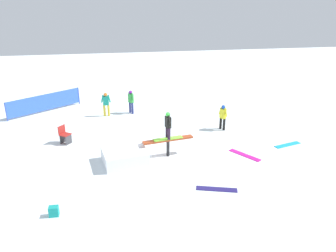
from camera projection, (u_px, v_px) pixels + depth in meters
ground_plane at (168, 156)px, 14.51m from camera, size 60.00×60.00×0.00m
rail_feature at (168, 142)px, 14.26m from camera, size 2.28×0.64×0.82m
snow_kicker_ramp at (125, 156)px, 13.79m from camera, size 2.02×1.77×0.60m
main_rider_on_rail at (168, 126)px, 14.00m from camera, size 1.33×0.70×1.23m
bystander_green at (131, 101)px, 19.62m from camera, size 0.36×0.53×1.41m
bystander_teal at (106, 103)px, 19.16m from camera, size 0.58×0.22×1.41m
bystander_yellow at (223, 116)px, 17.17m from camera, size 0.34×0.57×1.35m
loose_snowboard_navy at (217, 189)px, 11.95m from camera, size 1.50×0.71×0.02m
loose_snowboard_cyan at (288, 145)px, 15.57m from camera, size 1.44×0.64×0.02m
loose_snowboard_magenta at (245, 155)px, 14.55m from camera, size 1.07×1.45×0.02m
folding_chair at (65, 135)px, 15.63m from camera, size 0.62×0.62×0.88m
backpack_on_snow at (54, 211)px, 10.45m from camera, size 0.30×0.23×0.34m
safety_fence at (45, 102)px, 19.93m from camera, size 3.86×2.74×1.10m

